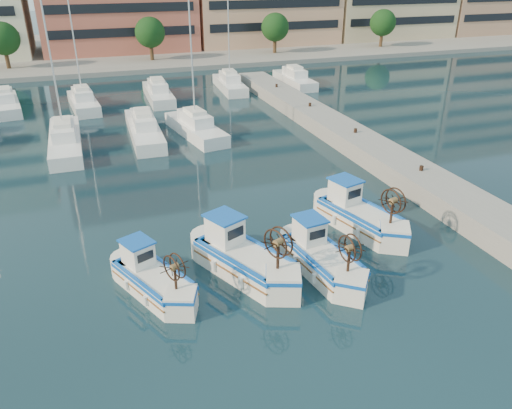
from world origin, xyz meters
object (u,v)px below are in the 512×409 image
at_px(fishing_boat_b, 243,257).
at_px(fishing_boat_c, 321,256).
at_px(fishing_boat_a, 152,277).
at_px(fishing_boat_d, 359,214).

height_order(fishing_boat_b, fishing_boat_c, fishing_boat_b).
bearing_deg(fishing_boat_c, fishing_boat_a, 165.42).
bearing_deg(fishing_boat_b, fishing_boat_a, 156.54).
height_order(fishing_boat_a, fishing_boat_c, fishing_boat_c).
height_order(fishing_boat_c, fishing_boat_d, fishing_boat_d).
bearing_deg(fishing_boat_a, fishing_boat_b, -23.03).
xyz_separation_m(fishing_boat_b, fishing_boat_d, (7.01, 1.99, -0.02)).
distance_m(fishing_boat_a, fishing_boat_b, 4.03).
bearing_deg(fishing_boat_d, fishing_boat_a, 175.74).
xyz_separation_m(fishing_boat_a, fishing_boat_b, (4.02, 0.06, 0.14)).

